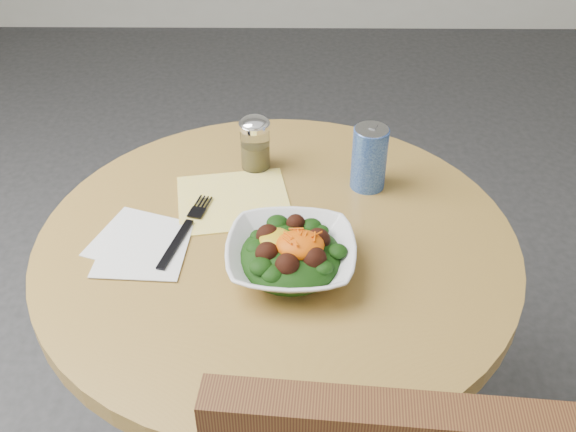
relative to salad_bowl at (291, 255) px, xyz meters
name	(u,v)px	position (x,y,z in m)	size (l,w,h in m)	color
table	(278,310)	(-0.03, 0.09, -0.23)	(0.90, 0.90, 0.75)	black
cloth_napkin	(233,200)	(-0.12, 0.20, -0.03)	(0.22, 0.20, 0.00)	yellow
paper_napkins	(141,245)	(-0.28, 0.06, -0.03)	(0.20, 0.22, 0.00)	silver
salad_bowl	(291,255)	(0.00, 0.00, 0.00)	(0.23, 0.23, 0.08)	silver
fork	(186,228)	(-0.20, 0.11, -0.03)	(0.08, 0.22, 0.00)	black
spice_shaker	(255,143)	(-0.08, 0.33, 0.03)	(0.07, 0.07, 0.12)	silver
beverage_can	(369,158)	(0.16, 0.26, 0.04)	(0.07, 0.07, 0.14)	navy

